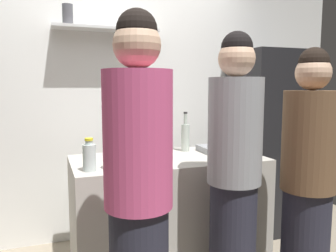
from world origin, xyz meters
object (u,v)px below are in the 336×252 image
person_grey_hoodie (234,174)px  person_brown_jacket (308,183)px  utensil_holder (111,160)px  refrigerator (267,141)px  person_pink_top (139,195)px  wine_bottle_amber_glass (138,140)px  wine_bottle_pale_glass (185,136)px  wine_bottle_dark_glass (120,144)px  baking_pan (219,148)px  water_bottle_plastic (89,157)px

person_grey_hoodie → person_brown_jacket: bearing=169.6°
utensil_holder → person_brown_jacket: 1.29m
refrigerator → person_pink_top: person_pink_top is taller
utensil_holder → wine_bottle_amber_glass: 0.45m
wine_bottle_pale_glass → wine_bottle_amber_glass: wine_bottle_pale_glass is taller
utensil_holder → wine_bottle_dark_glass: size_ratio=0.65×
wine_bottle_dark_glass → wine_bottle_amber_glass: bearing=35.2°
wine_bottle_pale_glass → person_pink_top: 1.30m
wine_bottle_amber_glass → person_grey_hoodie: bearing=-61.9°
refrigerator → wine_bottle_pale_glass: bearing=-170.0°
baking_pan → refrigerator: bearing=22.3°
person_pink_top → person_grey_hoodie: bearing=-22.3°
wine_bottle_amber_glass → person_pink_top: bearing=-104.9°
baking_pan → utensil_holder: size_ratio=1.61×
wine_bottle_amber_glass → baking_pan: bearing=-4.8°
wine_bottle_pale_glass → water_bottle_plastic: (-0.87, -0.42, -0.03)m
refrigerator → utensil_holder: refrigerator is taller
wine_bottle_dark_glass → person_brown_jacket: bearing=-38.7°
baking_pan → wine_bottle_dark_glass: 0.88m
wine_bottle_pale_glass → person_pink_top: (-0.71, -1.08, -0.11)m
refrigerator → water_bottle_plastic: 1.92m
utensil_holder → wine_bottle_pale_glass: 0.83m
wine_bottle_dark_glass → wine_bottle_pale_glass: (0.61, 0.18, 0.00)m
baking_pan → person_pink_top: person_pink_top is taller
utensil_holder → water_bottle_plastic: water_bottle_plastic is taller
wine_bottle_amber_glass → water_bottle_plastic: (-0.43, -0.37, -0.03)m
utensil_holder → person_grey_hoodie: size_ratio=0.12×
baking_pan → water_bottle_plastic: size_ratio=1.54×
person_brown_jacket → refrigerator: bearing=161.7°
wine_bottle_amber_glass → utensil_holder: bearing=-129.1°
utensil_holder → person_pink_top: size_ratio=0.12×
wine_bottle_dark_glass → person_grey_hoodie: person_grey_hoodie is taller
wine_bottle_dark_glass → person_grey_hoodie: bearing=-48.4°
utensil_holder → person_brown_jacket: person_brown_jacket is taller
wine_bottle_dark_glass → person_pink_top: (-0.10, -0.91, -0.10)m
refrigerator → person_grey_hoodie: (-0.98, -1.01, -0.00)m
utensil_holder → person_grey_hoodie: 0.82m
wine_bottle_dark_glass → water_bottle_plastic: 0.36m
wine_bottle_pale_glass → person_brown_jacket: bearing=-67.1°
refrigerator → wine_bottle_dark_glass: 1.61m
person_brown_jacket → baking_pan: bearing=-163.8°
refrigerator → wine_bottle_amber_glass: (-1.40, -0.22, 0.12)m
wine_bottle_dark_glass → person_brown_jacket: size_ratio=0.19×
utensil_holder → person_brown_jacket: (1.14, -0.60, -0.11)m
wine_bottle_amber_glass → water_bottle_plastic: bearing=-139.5°
baking_pan → wine_bottle_amber_glass: wine_bottle_amber_glass is taller
baking_pan → wine_bottle_dark_glass: bearing=-176.0°
refrigerator → person_grey_hoodie: size_ratio=1.00×
person_grey_hoodie → wine_bottle_pale_glass: bearing=-81.3°
wine_bottle_dark_glass → water_bottle_plastic: bearing=-136.3°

